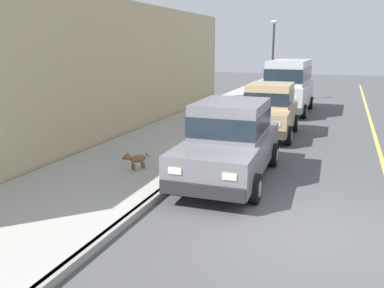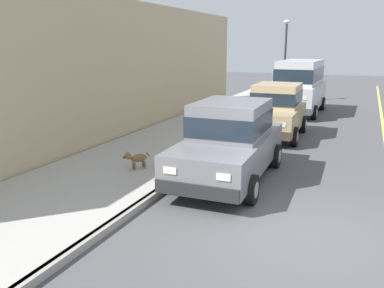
{
  "view_description": "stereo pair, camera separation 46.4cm",
  "coord_description": "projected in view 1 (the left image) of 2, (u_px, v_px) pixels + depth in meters",
  "views": [
    {
      "loc": [
        0.39,
        -6.97,
        3.26
      ],
      "look_at": [
        -3.03,
        2.11,
        0.85
      ],
      "focal_mm": 37.68,
      "sensor_mm": 36.0,
      "label": 1
    },
    {
      "loc": [
        0.82,
        -6.8,
        3.26
      ],
      "look_at": [
        -3.03,
        2.11,
        0.85
      ],
      "focal_mm": 37.68,
      "sensor_mm": 36.0,
      "label": 2
    }
  ],
  "objects": [
    {
      "name": "car_grey_sedan",
      "position": [
        230.0,
        140.0,
        9.89
      ],
      "size": [
        2.13,
        4.65,
        1.92
      ],
      "color": "slate",
      "rests_on": "ground"
    },
    {
      "name": "ground_plane",
      "position": [
        308.0,
        230.0,
        7.25
      ],
      "size": [
        80.0,
        80.0,
        0.0
      ],
      "primitive_type": "plane",
      "color": "#4C4C4F"
    },
    {
      "name": "street_lamp",
      "position": [
        273.0,
        51.0,
        22.77
      ],
      "size": [
        0.36,
        0.36,
        4.42
      ],
      "color": "#2D2D33",
      "rests_on": "sidewalk"
    },
    {
      "name": "curb",
      "position": [
        148.0,
        203.0,
        8.33
      ],
      "size": [
        0.16,
        64.0,
        0.14
      ],
      "primitive_type": "cube",
      "color": "gray",
      "rests_on": "ground"
    },
    {
      "name": "car_tan_hatchback",
      "position": [
        269.0,
        109.0,
        14.58
      ],
      "size": [
        2.02,
        3.84,
        1.88
      ],
      "color": "tan",
      "rests_on": "ground"
    },
    {
      "name": "car_silver_van",
      "position": [
        289.0,
        84.0,
        19.48
      ],
      "size": [
        2.19,
        4.93,
        2.52
      ],
      "color": "#BCBCC1",
      "rests_on": "ground"
    },
    {
      "name": "fire_hydrant",
      "position": [
        195.0,
        140.0,
        12.02
      ],
      "size": [
        0.34,
        0.24,
        0.72
      ],
      "color": "gold",
      "rests_on": "sidewalk"
    },
    {
      "name": "dog_brown",
      "position": [
        136.0,
        159.0,
        10.24
      ],
      "size": [
        0.5,
        0.64,
        0.49
      ],
      "color": "brown",
      "rests_on": "sidewalk"
    },
    {
      "name": "sidewalk",
      "position": [
        76.0,
        192.0,
        8.94
      ],
      "size": [
        3.6,
        64.0,
        0.14
      ],
      "primitive_type": "cube",
      "color": "#A8A59E",
      "rests_on": "ground"
    },
    {
      "name": "building_facade",
      "position": [
        126.0,
        69.0,
        14.62
      ],
      "size": [
        0.5,
        20.0,
        4.75
      ],
      "primitive_type": "cube",
      "color": "tan",
      "rests_on": "ground"
    }
  ]
}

